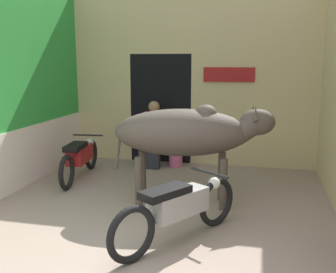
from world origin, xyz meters
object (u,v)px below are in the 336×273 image
(motorcycle_far, at_px, (80,157))
(shopkeeper_seated, at_px, (154,133))
(plastic_stool, at_px, (176,154))
(cow, at_px, (188,133))
(motorcycle_near, at_px, (178,207))

(motorcycle_far, relative_size, shopkeeper_seated, 1.41)
(motorcycle_far, relative_size, plastic_stool, 3.98)
(cow, height_order, shopkeeper_seated, cow)
(motorcycle_near, xyz_separation_m, shopkeeper_seated, (-1.15, 3.12, 0.27))
(cow, relative_size, plastic_stool, 5.01)
(shopkeeper_seated, bearing_deg, motorcycle_far, -136.01)
(shopkeeper_seated, bearing_deg, motorcycle_near, -69.81)
(motorcycle_far, distance_m, shopkeeper_seated, 1.53)
(plastic_stool, bearing_deg, cow, -73.15)
(motorcycle_far, height_order, shopkeeper_seated, shopkeeper_seated)
(motorcycle_near, xyz_separation_m, motorcycle_far, (-2.23, 2.07, -0.02))
(motorcycle_near, bearing_deg, cow, 95.60)
(cow, relative_size, motorcycle_far, 1.26)
(cow, distance_m, motorcycle_near, 1.41)
(motorcycle_near, distance_m, shopkeeper_seated, 3.34)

